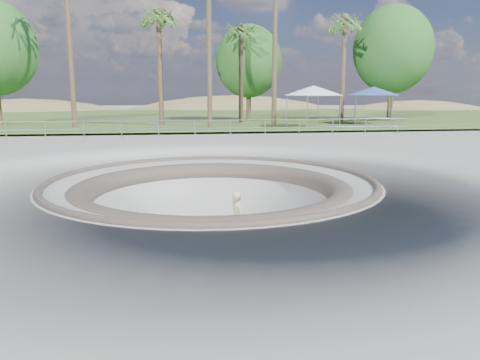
% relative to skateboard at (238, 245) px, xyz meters
% --- Properties ---
extents(ground, '(180.00, 180.00, 0.00)m').
position_rel_skateboard_xyz_m(ground, '(-0.70, 0.89, 1.83)').
color(ground, gray).
rests_on(ground, ground).
extents(skate_bowl, '(14.00, 14.00, 4.10)m').
position_rel_skateboard_xyz_m(skate_bowl, '(-0.70, 0.89, -0.00)').
color(skate_bowl, gray).
rests_on(skate_bowl, ground).
extents(grass_strip, '(180.00, 36.00, 0.12)m').
position_rel_skateboard_xyz_m(grass_strip, '(-0.70, 34.89, 2.05)').
color(grass_strip, '#365622').
rests_on(grass_strip, ground).
extents(distant_hills, '(103.20, 45.00, 28.60)m').
position_rel_skateboard_xyz_m(distant_hills, '(3.08, 58.06, -5.19)').
color(distant_hills, brown).
rests_on(distant_hills, ground).
extents(safety_railing, '(25.00, 0.06, 1.03)m').
position_rel_skateboard_xyz_m(safety_railing, '(-0.70, 12.89, 2.52)').
color(safety_railing, gray).
rests_on(safety_railing, ground).
extents(skateboard, '(0.94, 0.58, 0.09)m').
position_rel_skateboard_xyz_m(skateboard, '(0.00, 0.00, 0.00)').
color(skateboard, olive).
rests_on(skateboard, ground).
extents(skater, '(0.56, 0.69, 1.64)m').
position_rel_skateboard_xyz_m(skater, '(-0.00, 0.00, 0.84)').
color(skater, '#D0BB87').
rests_on(skater, skateboard).
extents(canopy_white, '(5.46, 5.46, 2.88)m').
position_rel_skateboard_xyz_m(canopy_white, '(7.88, 18.89, 4.63)').
color(canopy_white, gray).
rests_on(canopy_white, ground).
extents(canopy_blue, '(5.28, 5.28, 2.85)m').
position_rel_skateboard_xyz_m(canopy_blue, '(13.49, 21.59, 4.60)').
color(canopy_blue, gray).
rests_on(canopy_blue, ground).
extents(palm_b, '(2.60, 2.60, 9.08)m').
position_rel_skateboard_xyz_m(palm_b, '(-2.79, 22.28, 9.79)').
color(palm_b, brown).
rests_on(palm_b, ground).
extents(palm_d, '(2.60, 2.60, 8.30)m').
position_rel_skateboard_xyz_m(palm_d, '(3.54, 24.60, 9.06)').
color(palm_d, brown).
rests_on(palm_d, ground).
extents(palm_f, '(2.60, 2.60, 8.93)m').
position_rel_skateboard_xyz_m(palm_f, '(11.38, 22.74, 9.65)').
color(palm_f, brown).
rests_on(palm_f, ground).
extents(bushy_tree_mid, '(5.78, 5.25, 8.34)m').
position_rel_skateboard_xyz_m(bushy_tree_mid, '(4.74, 28.20, 7.17)').
color(bushy_tree_mid, brown).
rests_on(bushy_tree_mid, ground).
extents(bushy_tree_right, '(6.82, 6.20, 9.84)m').
position_rel_skateboard_xyz_m(bushy_tree_right, '(16.83, 25.71, 8.10)').
color(bushy_tree_right, brown).
rests_on(bushy_tree_right, ground).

